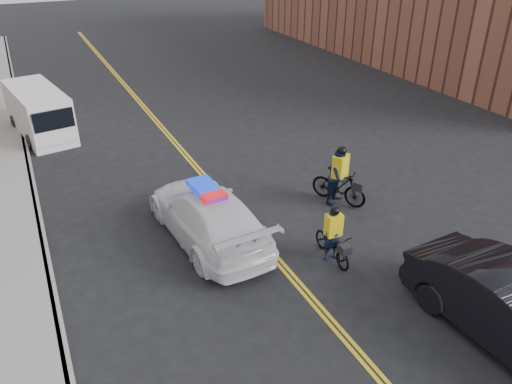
{
  "coord_description": "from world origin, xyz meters",
  "views": [
    {
      "loc": [
        -5.65,
        -10.16,
        8.6
      ],
      "look_at": [
        0.2,
        1.99,
        1.3
      ],
      "focal_mm": 35.0,
      "sensor_mm": 36.0,
      "label": 1
    }
  ],
  "objects_px": {
    "police_cruiser": "(208,215)",
    "cyclist_far": "(339,181)",
    "cargo_van": "(40,113)",
    "cyclist_near": "(332,241)"
  },
  "relations": [
    {
      "from": "police_cruiser",
      "to": "cyclist_far",
      "type": "distance_m",
      "value": 4.86
    },
    {
      "from": "police_cruiser",
      "to": "cargo_van",
      "type": "relative_size",
      "value": 1.09
    },
    {
      "from": "police_cruiser",
      "to": "cyclist_far",
      "type": "bearing_deg",
      "value": 177.85
    },
    {
      "from": "cyclist_near",
      "to": "cyclist_far",
      "type": "bearing_deg",
      "value": 54.69
    },
    {
      "from": "cyclist_near",
      "to": "cyclist_far",
      "type": "distance_m",
      "value": 3.41
    },
    {
      "from": "police_cruiser",
      "to": "cyclist_far",
      "type": "height_order",
      "value": "cyclist_far"
    },
    {
      "from": "police_cruiser",
      "to": "cargo_van",
      "type": "height_order",
      "value": "cargo_van"
    },
    {
      "from": "cargo_van",
      "to": "police_cruiser",
      "type": "bearing_deg",
      "value": -81.33
    },
    {
      "from": "cargo_van",
      "to": "cyclist_far",
      "type": "relative_size",
      "value": 2.5
    },
    {
      "from": "cyclist_near",
      "to": "cargo_van",
      "type": "bearing_deg",
      "value": 117.24
    }
  ]
}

